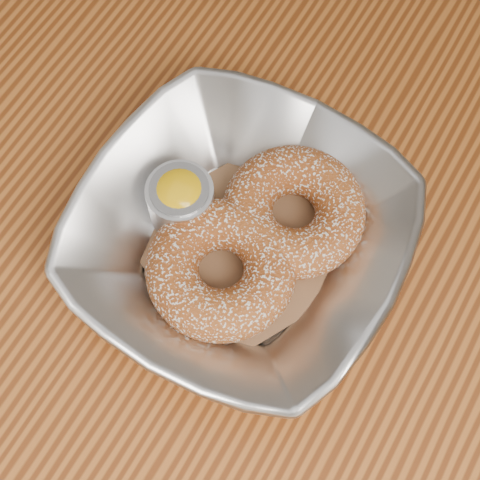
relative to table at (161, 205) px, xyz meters
The scene contains 7 objects.
ground_plane 0.65m from the table, ahead, with size 4.00×4.00×0.00m, color #565659.
table is the anchor object (origin of this frame).
serving_bowl 0.18m from the table, 20.02° to the right, with size 0.25×0.25×0.06m, color silver.
parchment 0.16m from the table, 20.02° to the right, with size 0.14×0.14×0.00m, color brown.
donut_back 0.19m from the table, ahead, with size 0.11×0.11×0.04m, color brown.
donut_front 0.19m from the table, 31.48° to the right, with size 0.11×0.11×0.04m, color brown.
ramekin 0.15m from the table, 32.88° to the right, with size 0.05×0.05×0.05m.
Camera 1 is at (0.23, -0.23, 1.30)m, focal length 55.00 mm.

